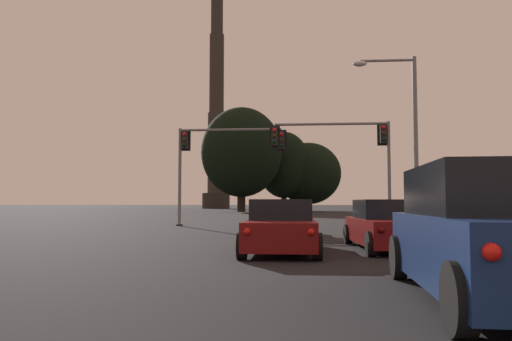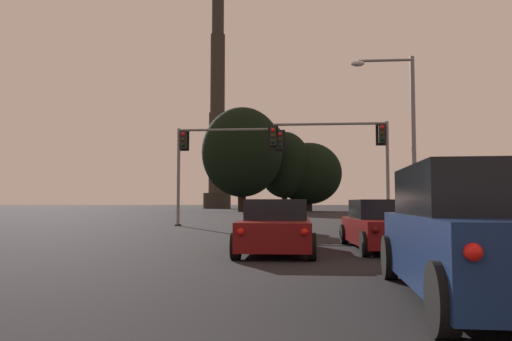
{
  "view_description": "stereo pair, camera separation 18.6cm",
  "coord_description": "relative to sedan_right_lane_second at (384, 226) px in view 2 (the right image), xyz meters",
  "views": [
    {
      "loc": [
        0.72,
        -2.13,
        1.34
      ],
      "look_at": [
        -3.33,
        48.51,
        4.63
      ],
      "focal_mm": 35.0,
      "sensor_mm": 36.0,
      "label": 1
    },
    {
      "loc": [
        0.91,
        -2.12,
        1.34
      ],
      "look_at": [
        -3.33,
        48.51,
        4.63
      ],
      "focal_mm": 35.0,
      "sensor_mm": 36.0,
      "label": 2
    }
  ],
  "objects": [
    {
      "name": "traffic_light_overhead_left",
      "position": [
        -7.25,
        13.85,
        3.71
      ],
      "size": [
        6.4,
        0.5,
        5.67
      ],
      "color": "slate",
      "rests_on": "ground_plane"
    },
    {
      "name": "suv_right_lane_third",
      "position": [
        -0.0,
        -7.56,
        0.23
      ],
      "size": [
        2.31,
        4.98,
        1.86
      ],
      "rotation": [
        0.0,
        0.0,
        -0.05
      ],
      "color": "navy",
      "rests_on": "ground_plane"
    },
    {
      "name": "treeline_far_left",
      "position": [
        -4.53,
        64.38,
        6.68
      ],
      "size": [
        8.36,
        7.52,
        12.64
      ],
      "color": "black",
      "rests_on": "ground_plane"
    },
    {
      "name": "smokestack",
      "position": [
        -20.78,
        97.78,
        22.32
      ],
      "size": [
        6.25,
        6.25,
        58.75
      ],
      "color": "#2B2722",
      "rests_on": "ground_plane"
    },
    {
      "name": "treeline_center_right",
      "position": [
        -0.64,
        66.9,
        5.44
      ],
      "size": [
        10.71,
        9.64,
        11.15
      ],
      "color": "black",
      "rests_on": "ground_plane"
    },
    {
      "name": "sedan_center_lane_second",
      "position": [
        -3.04,
        -0.96,
        0.0
      ],
      "size": [
        2.0,
        4.71,
        1.43
      ],
      "rotation": [
        0.0,
        0.0,
        0.0
      ],
      "color": "maroon",
      "rests_on": "ground_plane"
    },
    {
      "name": "street_lamp",
      "position": [
        2.36,
        8.39,
        4.28
      ],
      "size": [
        2.88,
        0.36,
        8.04
      ],
      "color": "slate",
      "rests_on": "ground_plane"
    },
    {
      "name": "sedan_right_lane_second",
      "position": [
        0.0,
        0.0,
        0.0
      ],
      "size": [
        2.19,
        4.78,
        1.43
      ],
      "rotation": [
        0.0,
        0.0,
        0.05
      ],
      "color": "maroon",
      "rests_on": "ground_plane"
    },
    {
      "name": "sedan_center_lane_front",
      "position": [
        -3.28,
        5.97,
        0.0
      ],
      "size": [
        2.18,
        4.77,
        1.43
      ],
      "rotation": [
        0.0,
        0.0,
        -0.04
      ],
      "color": "#0F3823",
      "rests_on": "ground_plane"
    },
    {
      "name": "treeline_right_mid",
      "position": [
        -10.66,
        58.46,
        8.16
      ],
      "size": [
        11.96,
        10.76,
        15.51
      ],
      "color": "black",
      "rests_on": "ground_plane"
    },
    {
      "name": "traffic_light_overhead_right",
      "position": [
        0.17,
        12.69,
        3.77
      ],
      "size": [
        6.67,
        0.5,
        5.75
      ],
      "color": "slate",
      "rests_on": "ground_plane"
    }
  ]
}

